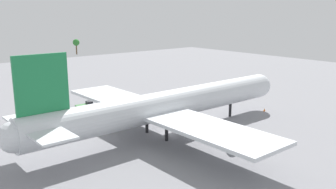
{
  "coord_description": "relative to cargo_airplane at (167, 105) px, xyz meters",
  "views": [
    {
      "loc": [
        -49.01,
        -58.59,
        26.32
      ],
      "look_at": [
        0.0,
        0.0,
        8.8
      ],
      "focal_mm": 38.85,
      "sensor_mm": 36.0,
      "label": 1
    }
  ],
  "objects": [
    {
      "name": "maintenance_van",
      "position": [
        -4.73,
        29.08,
        -5.26
      ],
      "size": [
        4.63,
        2.58,
        2.43
      ],
      "color": "#333338",
      "rests_on": "ground_plane"
    },
    {
      "name": "ground_plane",
      "position": [
        0.42,
        0.0,
        -6.42
      ],
      "size": [
        282.18,
        282.18,
        0.0
      ],
      "primitive_type": "plane",
      "color": "gray"
    },
    {
      "name": "cargo_airplane",
      "position": [
        0.0,
        0.0,
        0.0
      ],
      "size": [
        70.54,
        59.31,
        19.56
      ],
      "color": "silver",
      "rests_on": "ground_plane"
    },
    {
      "name": "catering_truck",
      "position": [
        20.73,
        22.35,
        -5.37
      ],
      "size": [
        3.93,
        4.51,
        2.05
      ],
      "color": "silver",
      "rests_on": "ground_plane"
    },
    {
      "name": "safety_cone_nose",
      "position": [
        32.16,
        -2.69,
        -6.03
      ],
      "size": [
        0.55,
        0.55,
        0.78
      ],
      "primitive_type": "cone",
      "color": "orange",
      "rests_on": "ground_plane"
    }
  ]
}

